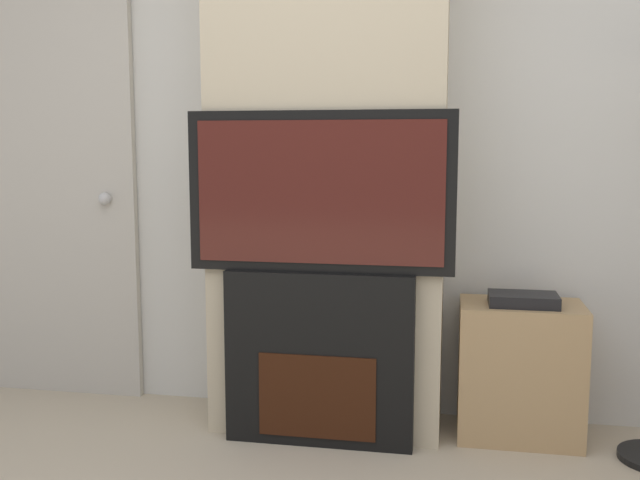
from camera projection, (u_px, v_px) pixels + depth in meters
wall_back at (337, 121)px, 3.26m from camera, size 6.00×0.06×2.70m
chimney_breast at (329, 119)px, 3.03m from camera, size 0.99×0.40×2.70m
fireplace at (320, 358)px, 2.96m from camera, size 0.78×0.15×0.73m
television at (320, 192)px, 2.87m from camera, size 1.09×0.07×0.65m
media_stand at (520, 369)px, 3.02m from camera, size 0.51×0.33×0.63m
entry_door at (47, 189)px, 3.51m from camera, size 0.93×0.09×2.05m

